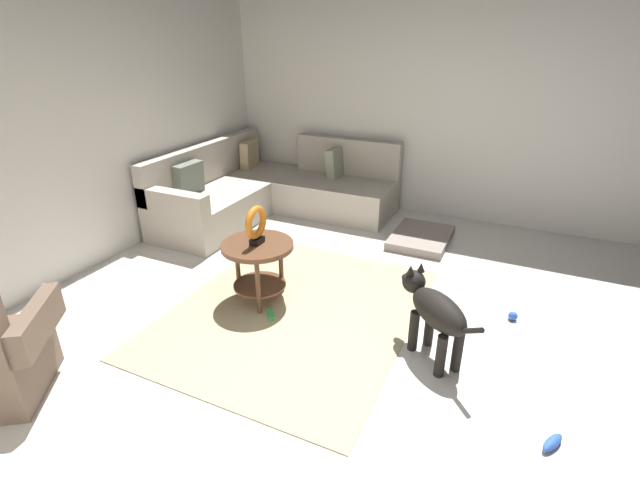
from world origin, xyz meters
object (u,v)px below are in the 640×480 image
(dog_toy_ball, at_px, (513,316))
(dog_toy_rope, at_px, (271,315))
(dog_bed_mat, at_px, (421,238))
(side_table, at_px, (258,257))
(dog, at_px, (434,311))
(sectional_couch, at_px, (270,192))
(torus_sculpture, at_px, (256,224))
(dog_toy_bone, at_px, (552,443))

(dog_toy_ball, bearing_deg, dog_toy_rope, 114.09)
(dog_bed_mat, bearing_deg, dog_toy_ball, -138.76)
(side_table, relative_size, dog, 0.88)
(sectional_couch, height_order, dog_toy_rope, sectional_couch)
(side_table, relative_size, dog_toy_rope, 4.11)
(side_table, xyz_separation_m, dog_toy_rope, (-0.20, -0.22, -0.39))
(sectional_couch, height_order, torus_sculpture, sectional_couch)
(sectional_couch, bearing_deg, dog, -128.05)
(dog_toy_rope, xyz_separation_m, dog_toy_bone, (-0.43, -2.09, 0.00))
(side_table, distance_m, dog, 1.51)
(side_table, xyz_separation_m, dog, (-0.13, -1.50, -0.04))
(side_table, height_order, dog_bed_mat, side_table)
(dog_bed_mat, bearing_deg, dog, -164.48)
(sectional_couch, height_order, dog_toy_ball, sectional_couch)
(side_table, distance_m, dog_toy_bone, 2.43)
(sectional_couch, height_order, side_table, sectional_couch)
(dog, distance_m, dog_toy_ball, 0.95)
(dog_toy_ball, distance_m, dog_toy_rope, 1.96)
(dog_toy_bone, bearing_deg, dog_bed_mat, 28.99)
(dog_bed_mat, distance_m, dog_toy_bone, 2.77)
(dog_bed_mat, distance_m, dog_toy_rope, 2.13)
(dog, bearing_deg, dog_toy_bone, -81.53)
(side_table, xyz_separation_m, dog_toy_ball, (0.60, -2.01, -0.38))
(sectional_couch, height_order, dog_bed_mat, sectional_couch)
(torus_sculpture, xyz_separation_m, dog_toy_rope, (-0.20, -0.22, -0.69))
(torus_sculpture, bearing_deg, dog, -94.86)
(dog_toy_rope, bearing_deg, side_table, 48.03)
(sectional_couch, bearing_deg, dog_bed_mat, -90.36)
(side_table, xyz_separation_m, torus_sculpture, (0.00, 0.00, 0.29))
(dog_toy_bone, bearing_deg, dog_toy_ball, 13.67)
(dog_toy_ball, relative_size, dog_toy_bone, 0.41)
(torus_sculpture, height_order, dog_bed_mat, torus_sculpture)
(sectional_couch, xyz_separation_m, dog_toy_bone, (-2.44, -3.28, -0.26))
(dog_toy_ball, distance_m, dog_toy_bone, 1.27)
(sectional_couch, relative_size, dog_toy_rope, 15.40)
(torus_sculpture, relative_size, dog_toy_bone, 1.81)
(sectional_couch, distance_m, dog_bed_mat, 1.95)
(dog_toy_rope, bearing_deg, dog_toy_bone, -101.75)
(torus_sculpture, bearing_deg, side_table, -97.13)
(side_table, xyz_separation_m, dog_bed_mat, (1.79, -0.97, -0.37))
(side_table, distance_m, torus_sculpture, 0.29)
(sectional_couch, xyz_separation_m, dog_toy_ball, (-1.20, -2.98, -0.26))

